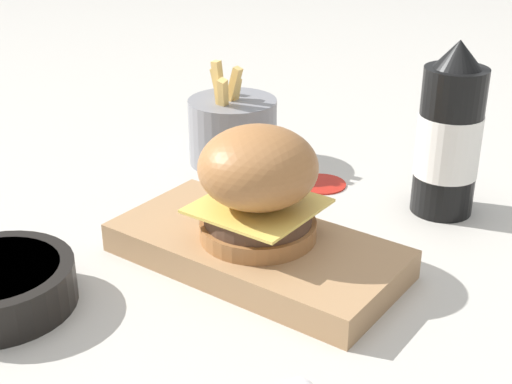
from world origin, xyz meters
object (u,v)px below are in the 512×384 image
(serving_board, at_px, (256,251))
(fries_basket, at_px, (232,130))
(ketchup_bottle, at_px, (449,137))
(burger, at_px, (258,184))

(serving_board, xyz_separation_m, fries_basket, (0.19, -0.20, 0.03))
(ketchup_bottle, bearing_deg, serving_board, 65.63)
(burger, height_order, fries_basket, same)
(serving_board, bearing_deg, ketchup_bottle, -114.37)
(serving_board, bearing_deg, fries_basket, -47.53)
(fries_basket, bearing_deg, burger, 132.91)
(serving_board, height_order, fries_basket, fries_basket)
(ketchup_bottle, distance_m, fries_basket, 0.30)
(serving_board, distance_m, ketchup_bottle, 0.26)
(serving_board, bearing_deg, burger, -108.68)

